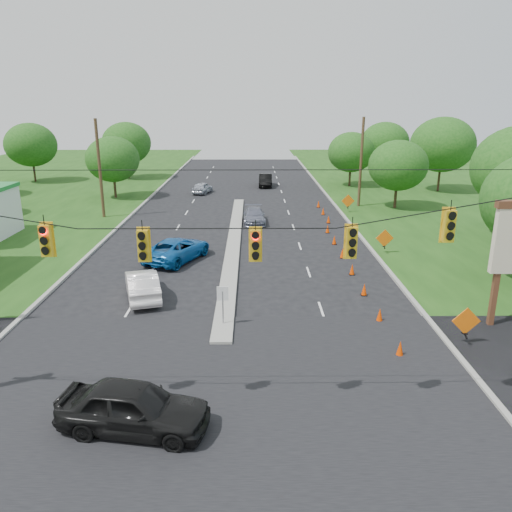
{
  "coord_description": "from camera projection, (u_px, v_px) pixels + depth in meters",
  "views": [
    {
      "loc": [
        1.38,
        -15.98,
        10.32
      ],
      "look_at": [
        1.6,
        8.43,
        2.8
      ],
      "focal_mm": 35.0,
      "sensor_mm": 36.0,
      "label": 1
    }
  ],
  "objects": [
    {
      "name": "ground",
      "position": [
        214.0,
        396.0,
        18.3
      ],
      "size": [
        160.0,
        160.0,
        0.0
      ],
      "primitive_type": "plane",
      "color": "black",
      "rests_on": "ground"
    },
    {
      "name": "cross_street",
      "position": [
        214.0,
        396.0,
        18.3
      ],
      "size": [
        160.0,
        14.0,
        0.02
      ],
      "primitive_type": "cube",
      "color": "black",
      "rests_on": "ground"
    },
    {
      "name": "curb_left",
      "position": [
        130.0,
        217.0,
        46.88
      ],
      "size": [
        0.25,
        110.0,
        0.16
      ],
      "primitive_type": "cube",
      "color": "gray",
      "rests_on": "ground"
    },
    {
      "name": "curb_right",
      "position": [
        344.0,
        217.0,
        47.06
      ],
      "size": [
        0.25,
        110.0,
        0.16
      ],
      "primitive_type": "cube",
      "color": "gray",
      "rests_on": "ground"
    },
    {
      "name": "median",
      "position": [
        234.0,
        243.0,
        38.37
      ],
      "size": [
        1.0,
        34.0,
        0.18
      ],
      "primitive_type": "cube",
      "color": "gray",
      "rests_on": "ground"
    },
    {
      "name": "median_sign",
      "position": [
        223.0,
        298.0,
        23.6
      ],
      "size": [
        0.55,
        0.06,
        2.05
      ],
      "color": "gray",
      "rests_on": "ground"
    },
    {
      "name": "signal_span",
      "position": [
        207.0,
        278.0,
        15.88
      ],
      "size": [
        25.6,
        0.32,
        9.0
      ],
      "color": "#422D1C",
      "rests_on": "ground"
    },
    {
      "name": "utility_pole_far_left",
      "position": [
        100.0,
        169.0,
        45.54
      ],
      "size": [
        0.28,
        0.28,
        9.0
      ],
      "primitive_type": "cylinder",
      "color": "#422D1C",
      "rests_on": "ground"
    },
    {
      "name": "utility_pole_far_right",
      "position": [
        361.0,
        163.0,
        50.53
      ],
      "size": [
        0.28,
        0.28,
        9.0
      ],
      "primitive_type": "cylinder",
      "color": "#422D1C",
      "rests_on": "ground"
    },
    {
      "name": "cone_0",
      "position": [
        400.0,
        348.0,
        21.13
      ],
      "size": [
        0.32,
        0.32,
        0.7
      ],
      "primitive_type": "cone",
      "color": "#EE3C00",
      "rests_on": "ground"
    },
    {
      "name": "cone_1",
      "position": [
        380.0,
        315.0,
        24.47
      ],
      "size": [
        0.32,
        0.32,
        0.7
      ],
      "primitive_type": "cone",
      "color": "#EE3C00",
      "rests_on": "ground"
    },
    {
      "name": "cone_2",
      "position": [
        364.0,
        289.0,
        27.82
      ],
      "size": [
        0.32,
        0.32,
        0.7
      ],
      "primitive_type": "cone",
      "color": "#EE3C00",
      "rests_on": "ground"
    },
    {
      "name": "cone_3",
      "position": [
        352.0,
        269.0,
        31.16
      ],
      "size": [
        0.32,
        0.32,
        0.7
      ],
      "primitive_type": "cone",
      "color": "#EE3C00",
      "rests_on": "ground"
    },
    {
      "name": "cone_4",
      "position": [
        342.0,
        253.0,
        34.51
      ],
      "size": [
        0.32,
        0.32,
        0.7
      ],
      "primitive_type": "cone",
      "color": "#EE3C00",
      "rests_on": "ground"
    },
    {
      "name": "cone_5",
      "position": [
        334.0,
        240.0,
        37.85
      ],
      "size": [
        0.32,
        0.32,
        0.7
      ],
      "primitive_type": "cone",
      "color": "#EE3C00",
      "rests_on": "ground"
    },
    {
      "name": "cone_6",
      "position": [
        328.0,
        229.0,
        41.2
      ],
      "size": [
        0.32,
        0.32,
        0.7
      ],
      "primitive_type": "cone",
      "color": "#EE3C00",
      "rests_on": "ground"
    },
    {
      "name": "cone_7",
      "position": [
        329.0,
        219.0,
        44.55
      ],
      "size": [
        0.32,
        0.32,
        0.7
      ],
      "primitive_type": "cone",
      "color": "#EE3C00",
      "rests_on": "ground"
    },
    {
      "name": "cone_8",
      "position": [
        323.0,
        211.0,
        47.89
      ],
      "size": [
        0.32,
        0.32,
        0.7
      ],
      "primitive_type": "cone",
      "color": "#EE3C00",
      "rests_on": "ground"
    },
    {
      "name": "cone_9",
      "position": [
        318.0,
        204.0,
        51.24
      ],
      "size": [
        0.32,
        0.32,
        0.7
      ],
      "primitive_type": "cone",
      "color": "#EE3C00",
      "rests_on": "ground"
    },
    {
      "name": "work_sign_0",
      "position": [
        466.0,
        322.0,
        21.89
      ],
      "size": [
        1.27,
        0.58,
        1.37
      ],
      "color": "black",
      "rests_on": "ground"
    },
    {
      "name": "work_sign_1",
      "position": [
        385.0,
        239.0,
        35.27
      ],
      "size": [
        1.27,
        0.58,
        1.37
      ],
      "color": "black",
      "rests_on": "ground"
    },
    {
      "name": "work_sign_2",
      "position": [
        348.0,
        201.0,
        48.65
      ],
      "size": [
        1.27,
        0.58,
        1.37
      ],
      "color": "black",
      "rests_on": "ground"
    },
    {
      "name": "tree_4",
      "position": [
        31.0,
        145.0,
        66.3
      ],
      "size": [
        6.72,
        6.72,
        7.84
      ],
      "color": "black",
      "rests_on": "ground"
    },
    {
      "name": "tree_5",
      "position": [
        113.0,
        159.0,
        55.13
      ],
      "size": [
        5.88,
        5.88,
        6.86
      ],
      "color": "black",
      "rests_on": "ground"
    },
    {
      "name": "tree_6",
      "position": [
        127.0,
        143.0,
        69.27
      ],
      "size": [
        6.72,
        6.72,
        7.84
      ],
      "color": "black",
      "rests_on": "ground"
    },
    {
      "name": "tree_9",
      "position": [
        398.0,
        165.0,
        49.65
      ],
      "size": [
        5.88,
        5.88,
        6.86
      ],
      "color": "black",
      "rests_on": "ground"
    },
    {
      "name": "tree_10",
      "position": [
        443.0,
        145.0,
        58.91
      ],
      "size": [
        7.56,
        7.56,
        8.82
      ],
      "color": "black",
      "rests_on": "ground"
    },
    {
      "name": "tree_11",
      "position": [
        385.0,
        143.0,
        69.57
      ],
      "size": [
        6.72,
        6.72,
        7.84
      ],
      "color": "black",
      "rests_on": "ground"
    },
    {
      "name": "tree_12",
      "position": [
        351.0,
        152.0,
        63.02
      ],
      "size": [
        5.88,
        5.88,
        6.86
      ],
      "color": "black",
      "rests_on": "ground"
    },
    {
      "name": "black_sedan",
      "position": [
        134.0,
        407.0,
        16.2
      ],
      "size": [
        5.24,
        2.81,
        1.69
      ],
      "primitive_type": "imported",
      "rotation": [
        0.0,
        0.0,
        1.4
      ],
      "color": "black",
      "rests_on": "ground"
    },
    {
      "name": "white_sedan",
      "position": [
        142.0,
        285.0,
        27.36
      ],
      "size": [
        2.91,
        4.93,
        1.54
      ],
      "primitive_type": "imported",
      "rotation": [
        0.0,
        0.0,
        3.44
      ],
      "color": "white",
      "rests_on": "ground"
    },
    {
      "name": "blue_pickup",
      "position": [
        177.0,
        249.0,
        33.93
      ],
      "size": [
        4.71,
        6.22,
        1.57
      ],
      "primitive_type": "imported",
      "rotation": [
        0.0,
        0.0,
        2.71
      ],
      "color": "#125BA5",
      "rests_on": "ground"
    },
    {
      "name": "silver_car_far",
      "position": [
        254.0,
        216.0,
        44.5
      ],
      "size": [
        2.03,
        4.64,
        1.33
      ],
      "primitive_type": "imported",
      "rotation": [
        0.0,
        0.0,
        0.04
      ],
      "color": "slate",
      "rests_on": "ground"
    },
    {
      "name": "silver_car_oncoming",
      "position": [
        202.0,
        188.0,
        59.15
      ],
      "size": [
        2.51,
        4.2,
        1.34
      ],
      "primitive_type": "imported",
      "rotation": [
        0.0,
        0.0,
        2.89
      ],
      "color": "#A4AAB6",
      "rests_on": "ground"
    },
    {
      "name": "dark_car_receding",
      "position": [
        265.0,
        180.0,
        64.02
      ],
      "size": [
        1.8,
        4.81,
        1.57
      ],
      "primitive_type": "imported",
      "rotation": [
        0.0,
        0.0,
        -0.03
      ],
      "color": "black",
      "rests_on": "ground"
    }
  ]
}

